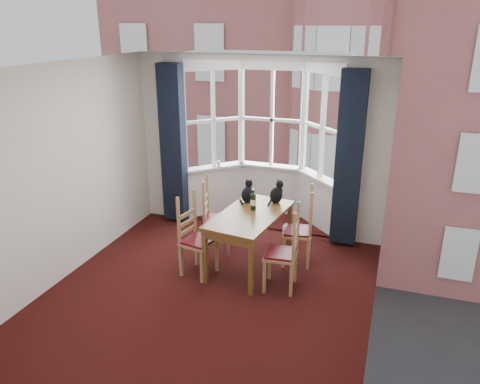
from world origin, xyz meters
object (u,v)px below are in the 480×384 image
at_px(chair_right_far, 303,232).
at_px(wine_bottle, 253,201).
at_px(candle_tall, 219,164).
at_px(cat_right, 277,194).
at_px(dining_table, 250,220).
at_px(chair_right_near, 288,255).
at_px(chair_left_far, 212,221).
at_px(cat_left, 248,193).
at_px(chair_left_near, 193,241).

bearing_deg(chair_right_far, wine_bottle, -164.22).
bearing_deg(candle_tall, cat_right, -40.70).
height_order(dining_table, chair_right_near, chair_right_near).
bearing_deg(chair_right_far, chair_left_far, -178.88).
bearing_deg(chair_right_near, cat_left, 134.30).
height_order(dining_table, chair_right_far, chair_right_far).
bearing_deg(chair_left_near, dining_table, 30.49).
distance_m(chair_right_near, cat_left, 1.24).
xyz_separation_m(chair_left_far, cat_right, (0.92, 0.21, 0.46)).
bearing_deg(chair_left_far, cat_right, 12.73).
bearing_deg(candle_tall, cat_left, -53.14).
xyz_separation_m(chair_right_far, candle_tall, (-1.79, 1.33, 0.45)).
bearing_deg(chair_right_near, cat_right, 113.50).
relative_size(chair_right_near, cat_right, 2.69).
bearing_deg(chair_right_far, dining_table, -153.81).
bearing_deg(dining_table, cat_left, 112.27).
xyz_separation_m(dining_table, cat_left, (-0.17, 0.42, 0.23)).
relative_size(chair_left_far, wine_bottle, 3.04).
height_order(dining_table, cat_right, cat_right).
bearing_deg(chair_right_near, wine_bottle, 139.16).
distance_m(chair_left_near, cat_left, 1.06).
bearing_deg(chair_left_near, chair_right_far, 28.38).
height_order(chair_right_far, candle_tall, candle_tall).
bearing_deg(dining_table, wine_bottle, 90.24).
xyz_separation_m(chair_left_far, wine_bottle, (0.69, -0.17, 0.46)).
relative_size(chair_left_near, chair_right_near, 1.00).
height_order(wine_bottle, candle_tall, wine_bottle).
relative_size(chair_left_far, chair_right_near, 1.00).
relative_size(dining_table, chair_right_far, 1.65).
bearing_deg(candle_tall, chair_left_far, -72.85).
relative_size(cat_right, candle_tall, 3.31).
distance_m(dining_table, candle_tall, 2.01).
bearing_deg(chair_right_near, chair_left_far, 151.65).
height_order(chair_left_near, candle_tall, candle_tall).
xyz_separation_m(chair_right_near, cat_right, (-0.40, 0.92, 0.46)).
distance_m(chair_left_near, cat_right, 1.37).
height_order(dining_table, cat_left, cat_left).
distance_m(chair_right_near, chair_right_far, 0.74).
bearing_deg(candle_tall, wine_bottle, -54.03).
relative_size(chair_left_far, cat_left, 2.77).
distance_m(chair_left_near, chair_right_near, 1.31).
distance_m(dining_table, chair_left_far, 0.79).
bearing_deg(chair_left_near, wine_bottle, 38.61).
xyz_separation_m(dining_table, chair_left_far, (-0.69, 0.31, -0.23)).
bearing_deg(cat_right, candle_tall, 139.30).
bearing_deg(candle_tall, chair_right_far, -36.71).
xyz_separation_m(cat_right, candle_tall, (-1.34, 1.15, -0.01)).
relative_size(chair_right_near, wine_bottle, 3.04).
xyz_separation_m(chair_right_near, wine_bottle, (-0.63, 0.55, 0.46)).
distance_m(chair_left_near, chair_right_far, 1.54).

